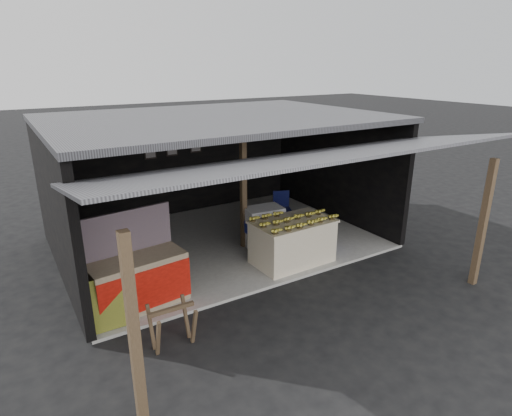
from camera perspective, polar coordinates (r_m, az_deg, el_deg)
ground at (r=8.47m, az=3.16°, el=-10.33°), size 80.00×80.00×0.00m
concrete_slab at (r=10.39m, az=-4.72°, el=-4.43°), size 7.00×5.00×0.06m
shophouse at (r=10.04m, az=-5.86°, el=7.12°), size 7.40×7.29×3.02m
banana_table at (r=9.11m, az=4.87°, el=-4.46°), size 1.71×1.07×0.94m
banana_pile at (r=8.91m, az=4.97°, el=-1.16°), size 1.58×0.97×0.18m
white_crate at (r=9.87m, az=1.03°, el=-2.52°), size 0.90×0.66×0.94m
neighbor_stall at (r=7.77m, az=-15.48°, el=-9.15°), size 1.70×0.92×1.68m
green_signboard at (r=7.31m, az=-19.26°, el=-12.03°), size 0.59×0.17×0.88m
sawhorse at (r=6.75m, az=-11.11°, el=-14.71°), size 0.71×0.61×0.68m
water_barrel at (r=9.99m, az=9.15°, el=-3.74°), size 0.36×0.36×0.53m
plastic_chair at (r=11.14m, az=3.46°, el=0.34°), size 0.56×0.56×0.90m
magenta_rug at (r=10.75m, az=5.09°, el=-3.40°), size 1.63×1.21×0.01m
picture_frames at (r=11.88m, az=-11.02°, el=7.87°), size 1.62×0.04×0.46m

